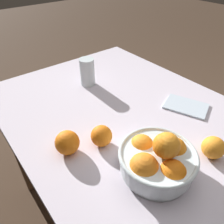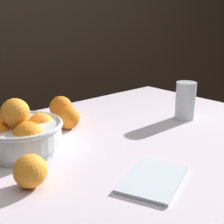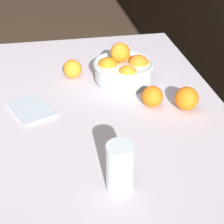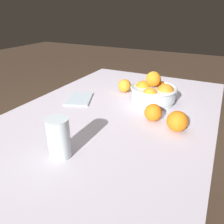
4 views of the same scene
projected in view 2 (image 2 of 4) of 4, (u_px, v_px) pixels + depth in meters
name	position (u px, v px, depth m)	size (l,w,h in m)	color
dining_table	(105.00, 173.00, 0.90)	(1.30, 0.85, 0.78)	silver
fruit_bowl	(20.00, 131.00, 0.82)	(0.22, 0.22, 0.15)	silver
juice_glass	(185.00, 102.00, 1.08)	(0.07, 0.07, 0.13)	#F4A314
orange_loose_near_bowl	(30.00, 171.00, 0.65)	(0.07, 0.07, 0.07)	orange
orange_loose_front	(69.00, 118.00, 0.99)	(0.07, 0.07, 0.07)	orange
orange_loose_aside	(61.00, 107.00, 1.09)	(0.08, 0.08, 0.08)	orange
napkin	(153.00, 179.00, 0.68)	(0.17, 0.11, 0.01)	silver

